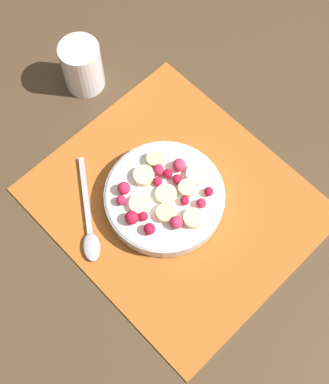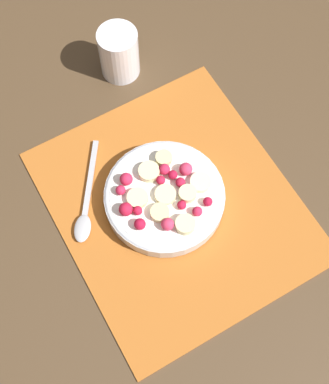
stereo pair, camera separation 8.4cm
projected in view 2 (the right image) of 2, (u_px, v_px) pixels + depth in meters
The scene contains 5 objects.
ground_plane at pixel (175, 205), 0.87m from camera, with size 3.00×3.00×0.00m, color #4C3823.
placemat at pixel (175, 204), 0.87m from camera, with size 0.42×0.37×0.01m.
fruit_bowl at pixel (164, 196), 0.85m from camera, with size 0.19×0.19×0.05m.
spoon at pixel (85, 211), 0.86m from camera, with size 0.16×0.12×0.01m.
drinking_glass at pixel (119, 53), 0.94m from camera, with size 0.07×0.07×0.10m.
Camera 2 is at (-0.28, 0.18, 0.81)m, focal length 50.00 mm.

